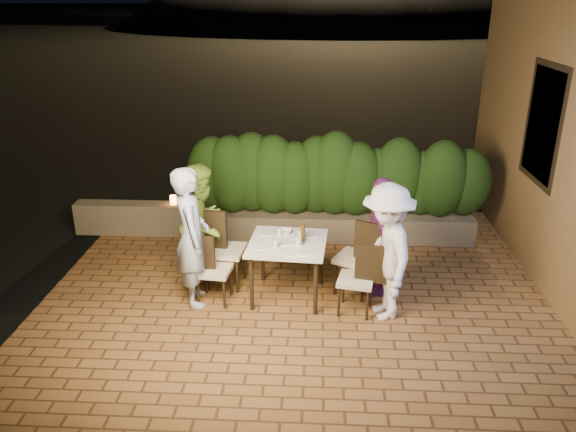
# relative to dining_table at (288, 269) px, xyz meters

# --- Properties ---
(ground) EXTENTS (400.00, 400.00, 0.00)m
(ground) POSITION_rel_dining_table_xyz_m (0.44, -0.42, -0.40)
(ground) COLOR black
(ground) RESTS_ON ground
(terrace_floor) EXTENTS (7.00, 6.00, 0.15)m
(terrace_floor) POSITION_rel_dining_table_xyz_m (0.44, 0.08, -0.45)
(terrace_floor) COLOR brown
(terrace_floor) RESTS_ON ground
(window_pane) EXTENTS (0.08, 1.00, 1.40)m
(window_pane) POSITION_rel_dining_table_xyz_m (3.26, 1.08, 1.62)
(window_pane) COLOR black
(window_pane) RESTS_ON building_wall
(window_frame) EXTENTS (0.06, 1.15, 1.55)m
(window_frame) POSITION_rel_dining_table_xyz_m (3.25, 1.08, 1.62)
(window_frame) COLOR black
(window_frame) RESTS_ON building_wall
(planter) EXTENTS (4.20, 0.55, 0.40)m
(planter) POSITION_rel_dining_table_xyz_m (0.64, 1.88, -0.17)
(planter) COLOR brown
(planter) RESTS_ON ground
(hedge) EXTENTS (4.00, 0.70, 1.10)m
(hedge) POSITION_rel_dining_table_xyz_m (0.64, 1.88, 0.57)
(hedge) COLOR #1A360E
(hedge) RESTS_ON planter
(parapet) EXTENTS (2.20, 0.30, 0.50)m
(parapet) POSITION_rel_dining_table_xyz_m (-2.36, 1.88, -0.12)
(parapet) COLOR brown
(parapet) RESTS_ON ground
(hill) EXTENTS (52.00, 40.00, 22.00)m
(hill) POSITION_rel_dining_table_xyz_m (2.44, 59.58, -4.38)
(hill) COLOR black
(hill) RESTS_ON ground
(dining_table) EXTENTS (1.00, 1.00, 0.75)m
(dining_table) POSITION_rel_dining_table_xyz_m (0.00, 0.00, 0.00)
(dining_table) COLOR white
(dining_table) RESTS_ON ground
(plate_nw) EXTENTS (0.20, 0.20, 0.01)m
(plate_nw) POSITION_rel_dining_table_xyz_m (-0.28, -0.17, 0.38)
(plate_nw) COLOR white
(plate_nw) RESTS_ON dining_table
(plate_sw) EXTENTS (0.22, 0.22, 0.01)m
(plate_sw) POSITION_rel_dining_table_xyz_m (-0.27, 0.25, 0.38)
(plate_sw) COLOR white
(plate_sw) RESTS_ON dining_table
(plate_ne) EXTENTS (0.24, 0.24, 0.01)m
(plate_ne) POSITION_rel_dining_table_xyz_m (0.22, -0.27, 0.38)
(plate_ne) COLOR white
(plate_ne) RESTS_ON dining_table
(plate_se) EXTENTS (0.21, 0.21, 0.01)m
(plate_se) POSITION_rel_dining_table_xyz_m (0.29, 0.22, 0.38)
(plate_se) COLOR white
(plate_se) RESTS_ON dining_table
(plate_centre) EXTENTS (0.23, 0.23, 0.01)m
(plate_centre) POSITION_rel_dining_table_xyz_m (-0.02, -0.02, 0.38)
(plate_centre) COLOR white
(plate_centre) RESTS_ON dining_table
(plate_front) EXTENTS (0.20, 0.20, 0.01)m
(plate_front) POSITION_rel_dining_table_xyz_m (0.06, -0.31, 0.38)
(plate_front) COLOR white
(plate_front) RESTS_ON dining_table
(glass_nw) EXTENTS (0.06, 0.06, 0.11)m
(glass_nw) POSITION_rel_dining_table_xyz_m (-0.13, -0.17, 0.43)
(glass_nw) COLOR silver
(glass_nw) RESTS_ON dining_table
(glass_sw) EXTENTS (0.06, 0.06, 0.10)m
(glass_sw) POSITION_rel_dining_table_xyz_m (-0.11, 0.19, 0.42)
(glass_sw) COLOR silver
(glass_sw) RESTS_ON dining_table
(glass_ne) EXTENTS (0.07, 0.07, 0.12)m
(glass_ne) POSITION_rel_dining_table_xyz_m (0.14, -0.10, 0.43)
(glass_ne) COLOR silver
(glass_ne) RESTS_ON dining_table
(glass_se) EXTENTS (0.06, 0.06, 0.11)m
(glass_se) POSITION_rel_dining_table_xyz_m (0.15, 0.11, 0.43)
(glass_se) COLOR silver
(glass_se) RESTS_ON dining_table
(beer_bottle) EXTENTS (0.05, 0.05, 0.28)m
(beer_bottle) POSITION_rel_dining_table_xyz_m (0.18, 0.04, 0.51)
(beer_bottle) COLOR #512E0D
(beer_bottle) RESTS_ON dining_table
(bowl) EXTENTS (0.19, 0.19, 0.04)m
(bowl) POSITION_rel_dining_table_xyz_m (-0.05, 0.27, 0.40)
(bowl) COLOR white
(bowl) RESTS_ON dining_table
(chair_left_front) EXTENTS (0.44, 0.44, 0.86)m
(chair_left_front) POSITION_rel_dining_table_xyz_m (-0.89, -0.15, 0.06)
(chair_left_front) COLOR black
(chair_left_front) RESTS_ON ground
(chair_left_back) EXTENTS (0.53, 0.53, 1.02)m
(chair_left_back) POSITION_rel_dining_table_xyz_m (-0.81, 0.28, 0.14)
(chair_left_back) COLOR black
(chair_left_back) RESTS_ON ground
(chair_right_front) EXTENTS (0.48, 0.48, 0.88)m
(chair_right_front) POSITION_rel_dining_table_xyz_m (0.83, -0.32, 0.07)
(chair_right_front) COLOR black
(chair_right_front) RESTS_ON ground
(chair_right_back) EXTENTS (0.62, 0.62, 0.99)m
(chair_right_back) POSITION_rel_dining_table_xyz_m (0.85, 0.16, 0.12)
(chair_right_back) COLOR black
(chair_right_back) RESTS_ON ground
(diner_blue) EXTENTS (0.57, 0.72, 1.73)m
(diner_blue) POSITION_rel_dining_table_xyz_m (-1.14, -0.18, 0.49)
(diner_blue) COLOR #AABBDB
(diner_blue) RESTS_ON ground
(diner_green) EXTENTS (0.82, 0.93, 1.61)m
(diner_green) POSITION_rel_dining_table_xyz_m (-1.11, 0.36, 0.43)
(diner_green) COLOR #93BB3A
(diner_green) RESTS_ON ground
(diner_white) EXTENTS (0.78, 1.15, 1.64)m
(diner_white) POSITION_rel_dining_table_xyz_m (1.15, -0.38, 0.44)
(diner_white) COLOR white
(diner_white) RESTS_ON ground
(diner_purple) EXTENTS (0.38, 0.90, 1.53)m
(diner_purple) POSITION_rel_dining_table_xyz_m (1.14, 0.20, 0.39)
(diner_purple) COLOR #7C2970
(diner_purple) RESTS_ON ground
(parapet_lamp) EXTENTS (0.10, 0.10, 0.14)m
(parapet_lamp) POSITION_rel_dining_table_xyz_m (-1.89, 1.88, 0.20)
(parapet_lamp) COLOR orange
(parapet_lamp) RESTS_ON parapet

